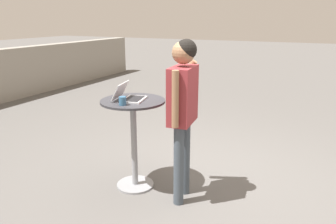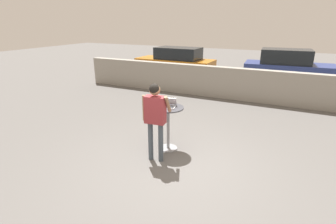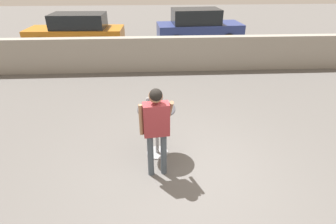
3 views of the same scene
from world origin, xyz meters
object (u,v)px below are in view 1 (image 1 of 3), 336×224
object	(u,v)px
cafe_table	(134,129)
standing_person	(183,100)
coffee_mug	(123,101)
laptop	(129,96)

from	to	relation	value
cafe_table	standing_person	xyz separation A→B (m)	(-0.01, -0.62, 0.41)
coffee_mug	standing_person	distance (m)	0.64
cafe_table	laptop	bearing A→B (deg)	107.13
cafe_table	standing_person	size ratio (longest dim) A/B	0.61
cafe_table	coffee_mug	xyz separation A→B (m)	(-0.23, -0.02, 0.39)
coffee_mug	laptop	bearing A→B (deg)	14.62
coffee_mug	standing_person	size ratio (longest dim) A/B	0.06
coffee_mug	standing_person	world-z (taller)	standing_person
cafe_table	laptop	size ratio (longest dim) A/B	2.72
cafe_table	laptop	world-z (taller)	laptop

